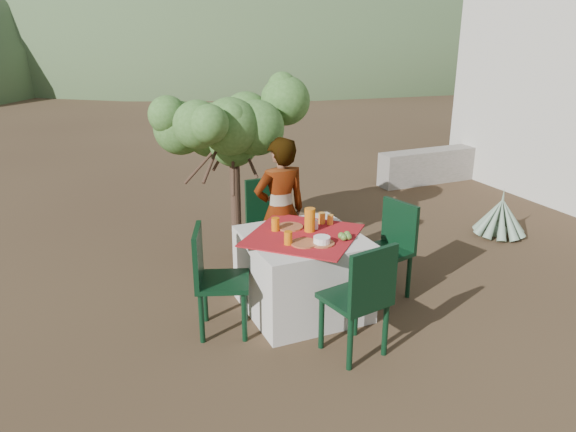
{
  "coord_description": "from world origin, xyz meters",
  "views": [
    {
      "loc": [
        -2.61,
        -3.99,
        2.63
      ],
      "look_at": [
        -0.56,
        0.7,
        0.81
      ],
      "focal_mm": 35.0,
      "sensor_mm": 36.0,
      "label": 1
    }
  ],
  "objects_px": {
    "shrub_tree": "(237,134)",
    "chair_near": "(362,296)",
    "chair_right": "(390,245)",
    "chair_left": "(213,276)",
    "chair_far": "(270,221)",
    "agave": "(500,218)",
    "person": "(280,212)",
    "juice_pitcher": "(310,220)",
    "table": "(303,273)"
  },
  "relations": [
    {
      "from": "chair_near",
      "to": "agave",
      "type": "bearing_deg",
      "value": -161.59
    },
    {
      "from": "agave",
      "to": "juice_pitcher",
      "type": "xyz_separation_m",
      "value": [
        -3.01,
        -0.68,
        0.64
      ]
    },
    {
      "from": "person",
      "to": "agave",
      "type": "relative_size",
      "value": 2.2
    },
    {
      "from": "agave",
      "to": "chair_left",
      "type": "bearing_deg",
      "value": -168.89
    },
    {
      "from": "table",
      "to": "shrub_tree",
      "type": "relative_size",
      "value": 0.73
    },
    {
      "from": "chair_near",
      "to": "chair_left",
      "type": "height_order",
      "value": "chair_near"
    },
    {
      "from": "chair_left",
      "to": "person",
      "type": "xyz_separation_m",
      "value": [
        0.92,
        0.7,
        0.23
      ]
    },
    {
      "from": "chair_near",
      "to": "shrub_tree",
      "type": "distance_m",
      "value": 2.58
    },
    {
      "from": "chair_far",
      "to": "chair_near",
      "type": "xyz_separation_m",
      "value": [
        0.02,
        -1.89,
        -0.01
      ]
    },
    {
      "from": "chair_left",
      "to": "shrub_tree",
      "type": "relative_size",
      "value": 0.54
    },
    {
      "from": "chair_left",
      "to": "chair_near",
      "type": "bearing_deg",
      "value": -111.11
    },
    {
      "from": "chair_far",
      "to": "juice_pitcher",
      "type": "distance_m",
      "value": 0.99
    },
    {
      "from": "table",
      "to": "chair_left",
      "type": "xyz_separation_m",
      "value": [
        -0.87,
        -0.04,
        0.16
      ]
    },
    {
      "from": "shrub_tree",
      "to": "chair_near",
      "type": "bearing_deg",
      "value": -85.59
    },
    {
      "from": "juice_pitcher",
      "to": "person",
      "type": "bearing_deg",
      "value": 93.91
    },
    {
      "from": "person",
      "to": "chair_near",
      "type": "bearing_deg",
      "value": 90.0
    },
    {
      "from": "chair_near",
      "to": "chair_right",
      "type": "distance_m",
      "value": 1.19
    },
    {
      "from": "person",
      "to": "juice_pitcher",
      "type": "bearing_deg",
      "value": 92.44
    },
    {
      "from": "agave",
      "to": "juice_pitcher",
      "type": "relative_size",
      "value": 3.18
    },
    {
      "from": "chair_left",
      "to": "agave",
      "type": "relative_size",
      "value": 1.38
    },
    {
      "from": "chair_near",
      "to": "juice_pitcher",
      "type": "xyz_separation_m",
      "value": [
        0.0,
        0.95,
        0.32
      ]
    },
    {
      "from": "chair_near",
      "to": "chair_left",
      "type": "bearing_deg",
      "value": -51.49
    },
    {
      "from": "chair_far",
      "to": "chair_near",
      "type": "distance_m",
      "value": 1.89
    },
    {
      "from": "chair_far",
      "to": "chair_right",
      "type": "relative_size",
      "value": 1.05
    },
    {
      "from": "chair_right",
      "to": "person",
      "type": "relative_size",
      "value": 0.62
    },
    {
      "from": "person",
      "to": "chair_far",
      "type": "bearing_deg",
      "value": -95.08
    },
    {
      "from": "juice_pitcher",
      "to": "agave",
      "type": "bearing_deg",
      "value": 12.72
    },
    {
      "from": "chair_right",
      "to": "table",
      "type": "bearing_deg",
      "value": -106.49
    },
    {
      "from": "chair_near",
      "to": "chair_left",
      "type": "relative_size",
      "value": 1.03
    },
    {
      "from": "juice_pitcher",
      "to": "chair_near",
      "type": "bearing_deg",
      "value": -90.08
    },
    {
      "from": "chair_right",
      "to": "person",
      "type": "bearing_deg",
      "value": -142.58
    },
    {
      "from": "chair_near",
      "to": "shrub_tree",
      "type": "xyz_separation_m",
      "value": [
        -0.19,
        2.42,
        0.86
      ]
    },
    {
      "from": "person",
      "to": "shrub_tree",
      "type": "xyz_separation_m",
      "value": [
        -0.15,
        0.87,
        0.65
      ]
    },
    {
      "from": "chair_left",
      "to": "chair_far",
      "type": "bearing_deg",
      "value": -22.08
    },
    {
      "from": "chair_near",
      "to": "chair_right",
      "type": "xyz_separation_m",
      "value": [
        0.83,
        0.85,
        -0.02
      ]
    },
    {
      "from": "chair_left",
      "to": "chair_right",
      "type": "height_order",
      "value": "chair_left"
    },
    {
      "from": "chair_near",
      "to": "chair_right",
      "type": "height_order",
      "value": "chair_near"
    },
    {
      "from": "table",
      "to": "chair_near",
      "type": "xyz_separation_m",
      "value": [
        0.09,
        -0.89,
        0.17
      ]
    },
    {
      "from": "agave",
      "to": "chair_near",
      "type": "bearing_deg",
      "value": -151.55
    },
    {
      "from": "chair_near",
      "to": "person",
      "type": "height_order",
      "value": "person"
    },
    {
      "from": "chair_right",
      "to": "agave",
      "type": "relative_size",
      "value": 1.36
    },
    {
      "from": "chair_left",
      "to": "person",
      "type": "relative_size",
      "value": 0.63
    },
    {
      "from": "chair_near",
      "to": "agave",
      "type": "xyz_separation_m",
      "value": [
        3.01,
        1.63,
        -0.31
      ]
    },
    {
      "from": "chair_far",
      "to": "person",
      "type": "height_order",
      "value": "person"
    },
    {
      "from": "agave",
      "to": "chair_right",
      "type": "bearing_deg",
      "value": -160.21
    },
    {
      "from": "chair_left",
      "to": "juice_pitcher",
      "type": "bearing_deg",
      "value": -63.69
    },
    {
      "from": "table",
      "to": "person",
      "type": "bearing_deg",
      "value": 85.27
    },
    {
      "from": "table",
      "to": "juice_pitcher",
      "type": "distance_m",
      "value": 0.5
    },
    {
      "from": "chair_near",
      "to": "juice_pitcher",
      "type": "relative_size",
      "value": 4.51
    },
    {
      "from": "chair_right",
      "to": "shrub_tree",
      "type": "xyz_separation_m",
      "value": [
        -1.02,
        1.58,
        0.89
      ]
    }
  ]
}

